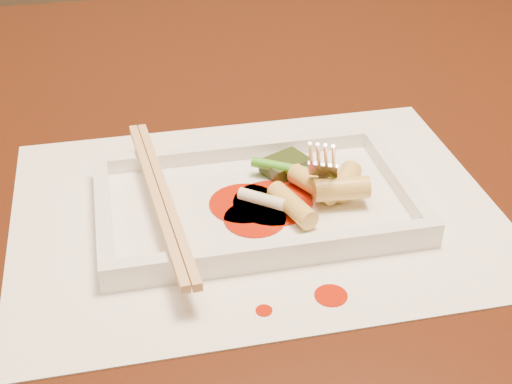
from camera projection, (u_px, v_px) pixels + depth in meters
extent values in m
cube|color=black|center=(275.00, 155.00, 0.71)|extent=(1.40, 0.90, 0.04)
cube|color=white|center=(256.00, 211.00, 0.60)|extent=(0.40, 0.30, 0.00)
cylinder|color=#AB1905|center=(331.00, 295.00, 0.51)|extent=(0.02, 0.02, 0.00)
cylinder|color=#AB1905|center=(264.00, 310.00, 0.49)|extent=(0.01, 0.01, 0.00)
cube|color=white|center=(256.00, 206.00, 0.59)|extent=(0.26, 0.16, 0.01)
cube|color=white|center=(239.00, 150.00, 0.65)|extent=(0.26, 0.01, 0.01)
cube|color=white|center=(277.00, 250.00, 0.53)|extent=(0.26, 0.01, 0.01)
cube|color=white|center=(103.00, 213.00, 0.57)|extent=(0.01, 0.14, 0.01)
cube|color=white|center=(398.00, 178.00, 0.61)|extent=(0.01, 0.14, 0.01)
cube|color=black|center=(285.00, 165.00, 0.63)|extent=(0.05, 0.04, 0.01)
cylinder|color=#EAEACC|center=(262.00, 199.00, 0.57)|extent=(0.04, 0.03, 0.01)
cylinder|color=#339518|center=(299.00, 171.00, 0.61)|extent=(0.08, 0.05, 0.01)
cube|color=tan|center=(155.00, 196.00, 0.57)|extent=(0.03, 0.23, 0.01)
cube|color=tan|center=(165.00, 195.00, 0.57)|extent=(0.03, 0.23, 0.01)
cylinder|color=#AB1905|center=(244.00, 203.00, 0.59)|extent=(0.06, 0.06, 0.00)
cylinder|color=#AB1905|center=(273.00, 203.00, 0.59)|extent=(0.07, 0.07, 0.00)
cylinder|color=#AB1905|center=(255.00, 219.00, 0.57)|extent=(0.05, 0.05, 0.00)
cylinder|color=#E5CC6A|center=(292.00, 205.00, 0.57)|extent=(0.03, 0.05, 0.02)
cylinder|color=#E5CC6A|center=(346.00, 181.00, 0.60)|extent=(0.04, 0.04, 0.02)
cylinder|color=#E5CC6A|center=(342.00, 189.00, 0.58)|extent=(0.05, 0.02, 0.02)
cylinder|color=#E5CC6A|center=(314.00, 184.00, 0.59)|extent=(0.04, 0.05, 0.02)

